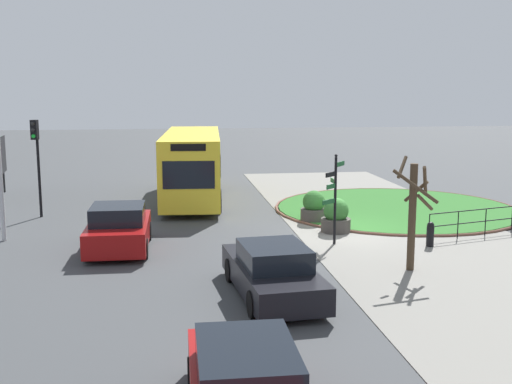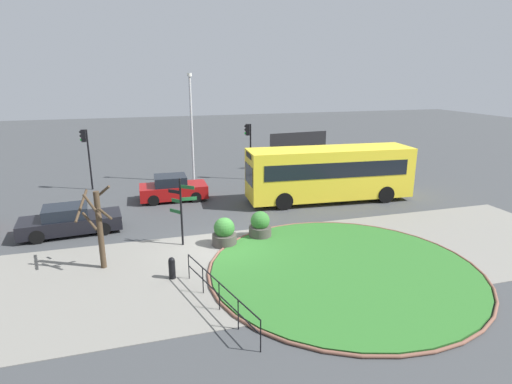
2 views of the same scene
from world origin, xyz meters
name	(u,v)px [view 1 (image 1 of 2)]	position (x,y,z in m)	size (l,w,h in m)	color
ground	(343,232)	(0.00, 0.00, 0.00)	(120.00, 120.00, 0.00)	#3D3F42
sidewalk_paving	(399,230)	(0.00, -2.12, 0.01)	(32.00, 7.75, 0.02)	gray
grass_island	(396,208)	(3.97, -3.47, 0.05)	(10.20, 10.20, 0.10)	#2D6B28
grass_kerb_ring	(396,208)	(3.97, -3.47, 0.06)	(10.51, 10.51, 0.11)	brown
signpost_directional	(334,192)	(-1.69, 0.81, 1.79)	(1.16, 0.99, 3.06)	black
bollard_foreground	(430,234)	(-2.44, -2.29, 0.44)	(0.25, 0.25, 0.85)	black
railing_grass_edge	(486,218)	(-1.19, -4.88, 0.65)	(1.34, 4.81, 1.00)	black
bus_yellow	(192,164)	(7.49, 5.17, 1.70)	(9.85, 3.12, 3.16)	yellow
car_near_lane	(272,272)	(-6.63, 3.71, 0.63)	(4.66, 2.17, 1.36)	black
car_trailing	(119,229)	(-1.42, 7.90, 0.69)	(3.97, 1.99, 1.50)	maroon
traffic_light_near	(36,147)	(4.29, 11.49, 2.90)	(0.49, 0.30, 3.96)	black
planter_near_signpost	(336,217)	(0.08, 0.25, 0.57)	(1.08, 1.08, 1.27)	#47423D
planter_kerbside	(314,208)	(1.86, 0.66, 0.57)	(1.04, 1.04, 1.27)	#47423D
street_tree_bare	(413,210)	(-4.98, -0.63, 1.80)	(1.35, 1.39, 3.29)	#423323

